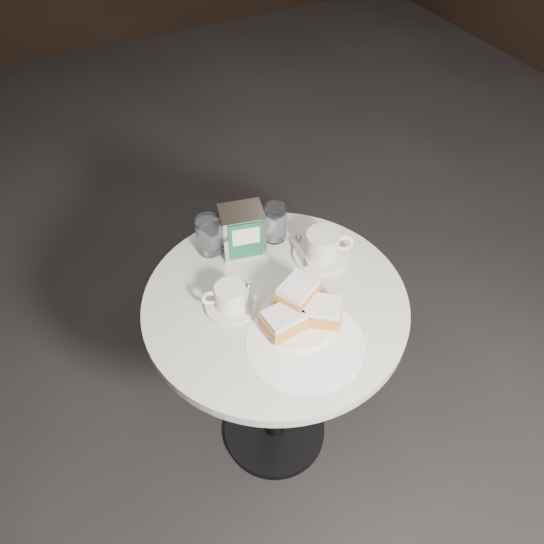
{
  "coord_description": "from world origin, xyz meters",
  "views": [
    {
      "loc": [
        -0.42,
        -0.8,
        1.81
      ],
      "look_at": [
        0.0,
        0.02,
        0.83
      ],
      "focal_mm": 35.0,
      "sensor_mm": 36.0,
      "label": 1
    }
  ],
  "objects_px": {
    "coffee_cup_left": "(230,298)",
    "coffee_cup_right": "(323,247)",
    "beignet_plate": "(300,311)",
    "cafe_table": "(275,343)",
    "napkin_dispenser": "(242,231)",
    "water_glass_left": "(209,236)",
    "water_glass_right": "(275,223)"
  },
  "relations": [
    {
      "from": "water_glass_right",
      "to": "napkin_dispenser",
      "type": "xyz_separation_m",
      "value": [
        -0.1,
        -0.0,
        0.02
      ]
    },
    {
      "from": "water_glass_left",
      "to": "napkin_dispenser",
      "type": "bearing_deg",
      "value": -23.53
    },
    {
      "from": "napkin_dispenser",
      "to": "coffee_cup_right",
      "type": "bearing_deg",
      "value": -21.35
    },
    {
      "from": "water_glass_right",
      "to": "beignet_plate",
      "type": "bearing_deg",
      "value": -105.42
    },
    {
      "from": "water_glass_left",
      "to": "water_glass_right",
      "type": "height_order",
      "value": "water_glass_left"
    },
    {
      "from": "beignet_plate",
      "to": "napkin_dispenser",
      "type": "xyz_separation_m",
      "value": [
        -0.02,
        0.3,
        0.03
      ]
    },
    {
      "from": "cafe_table",
      "to": "beignet_plate",
      "type": "distance_m",
      "value": 0.25
    },
    {
      "from": "coffee_cup_right",
      "to": "napkin_dispenser",
      "type": "xyz_separation_m",
      "value": [
        -0.19,
        0.13,
        0.03
      ]
    },
    {
      "from": "coffee_cup_right",
      "to": "water_glass_left",
      "type": "bearing_deg",
      "value": 173.38
    },
    {
      "from": "beignet_plate",
      "to": "water_glass_right",
      "type": "distance_m",
      "value": 0.31
    },
    {
      "from": "coffee_cup_left",
      "to": "water_glass_right",
      "type": "distance_m",
      "value": 0.29
    },
    {
      "from": "coffee_cup_left",
      "to": "coffee_cup_right",
      "type": "bearing_deg",
      "value": 27.39
    },
    {
      "from": "water_glass_left",
      "to": "beignet_plate",
      "type": "bearing_deg",
      "value": -72.65
    },
    {
      "from": "coffee_cup_right",
      "to": "coffee_cup_left",
      "type": "bearing_deg",
      "value": -145.93
    },
    {
      "from": "water_glass_left",
      "to": "coffee_cup_left",
      "type": "bearing_deg",
      "value": -98.51
    },
    {
      "from": "coffee_cup_left",
      "to": "coffee_cup_right",
      "type": "relative_size",
      "value": 0.81
    },
    {
      "from": "coffee_cup_left",
      "to": "napkin_dispenser",
      "type": "bearing_deg",
      "value": 74.25
    },
    {
      "from": "water_glass_left",
      "to": "water_glass_right",
      "type": "bearing_deg",
      "value": -10.38
    },
    {
      "from": "beignet_plate",
      "to": "coffee_cup_left",
      "type": "height_order",
      "value": "beignet_plate"
    },
    {
      "from": "coffee_cup_left",
      "to": "water_glass_left",
      "type": "relative_size",
      "value": 1.52
    },
    {
      "from": "cafe_table",
      "to": "napkin_dispenser",
      "type": "xyz_separation_m",
      "value": [
        0.0,
        0.21,
        0.27
      ]
    },
    {
      "from": "beignet_plate",
      "to": "water_glass_right",
      "type": "xyz_separation_m",
      "value": [
        0.08,
        0.3,
        0.02
      ]
    },
    {
      "from": "water_glass_right",
      "to": "napkin_dispenser",
      "type": "relative_size",
      "value": 0.79
    },
    {
      "from": "beignet_plate",
      "to": "coffee_cup_left",
      "type": "relative_size",
      "value": 1.39
    },
    {
      "from": "coffee_cup_right",
      "to": "water_glass_left",
      "type": "distance_m",
      "value": 0.32
    },
    {
      "from": "cafe_table",
      "to": "coffee_cup_right",
      "type": "relative_size",
      "value": 3.51
    },
    {
      "from": "cafe_table",
      "to": "coffee_cup_left",
      "type": "bearing_deg",
      "value": 164.07
    },
    {
      "from": "coffee_cup_right",
      "to": "napkin_dispenser",
      "type": "distance_m",
      "value": 0.23
    },
    {
      "from": "water_glass_left",
      "to": "water_glass_right",
      "type": "xyz_separation_m",
      "value": [
        0.19,
        -0.03,
        -0.0
      ]
    },
    {
      "from": "cafe_table",
      "to": "coffee_cup_right",
      "type": "bearing_deg",
      "value": 23.74
    },
    {
      "from": "cafe_table",
      "to": "water_glass_right",
      "type": "xyz_separation_m",
      "value": [
        0.11,
        0.21,
        0.25
      ]
    },
    {
      "from": "cafe_table",
      "to": "water_glass_left",
      "type": "bearing_deg",
      "value": 108.22
    }
  ]
}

